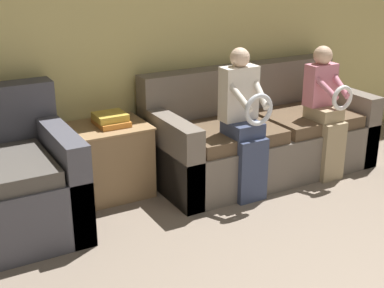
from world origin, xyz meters
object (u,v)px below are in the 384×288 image
at_px(child_right_seated, 326,107).
at_px(side_shelf, 112,159).
at_px(child_left_seated, 244,119).
at_px(book_stack, 111,119).
at_px(couch_main, 258,136).

xyz_separation_m(child_right_seated, side_shelf, (-1.76, 0.55, -0.33)).
height_order(child_left_seated, book_stack, child_left_seated).
bearing_deg(book_stack, couch_main, -7.50).
bearing_deg(couch_main, child_right_seated, -41.53).
height_order(child_right_seated, side_shelf, child_right_seated).
distance_m(couch_main, child_left_seated, 0.65).
height_order(couch_main, child_left_seated, child_left_seated).
bearing_deg(side_shelf, book_stack, -23.60).
relative_size(child_left_seated, side_shelf, 2.03).
bearing_deg(book_stack, child_left_seated, -31.28).
distance_m(couch_main, child_right_seated, 0.65).
distance_m(couch_main, side_shelf, 1.35).
bearing_deg(side_shelf, child_right_seated, -17.48).
relative_size(couch_main, side_shelf, 3.39).
bearing_deg(side_shelf, couch_main, -7.61).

